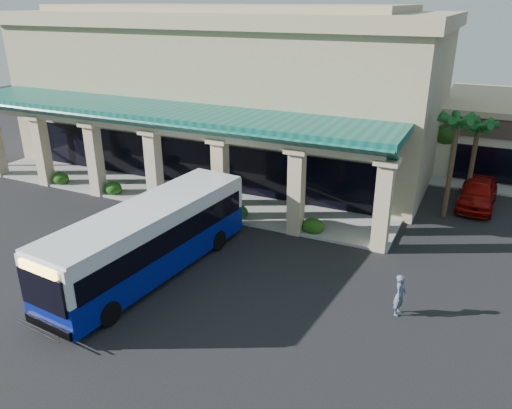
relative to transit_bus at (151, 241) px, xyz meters
The scene contains 9 objects.
ground 3.65m from the transit_bus, 28.54° to the left, with size 110.00×110.00×0.00m, color black.
main_building 18.73m from the transit_bus, 106.32° to the left, with size 30.80×14.80×11.35m, color tan, non-canonical shape.
arcade 9.88m from the transit_bus, 121.61° to the left, with size 30.00×6.20×5.70m, color #0D4E45, non-canonical shape.
palm_0 17.01m from the transit_bus, 47.86° to the left, with size 2.40×2.40×6.60m, color #13491B, non-canonical shape.
palm_1 19.91m from the transit_bus, 51.53° to the left, with size 2.40×2.40×5.80m, color #13491B, non-canonical shape.
broadleaf_tree 23.03m from the transit_bus, 63.25° to the left, with size 2.60×2.60×4.81m, color #1A440F, non-canonical shape.
transit_bus is the anchor object (origin of this frame).
pedestrian 10.92m from the transit_bus, ahead, with size 0.64×0.42×1.74m, color #49586C.
car_silver 19.82m from the transit_bus, 49.17° to the left, with size 2.05×5.10×1.74m, color #910B07.
Camera 1 is at (9.96, -17.65, 11.61)m, focal length 35.00 mm.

